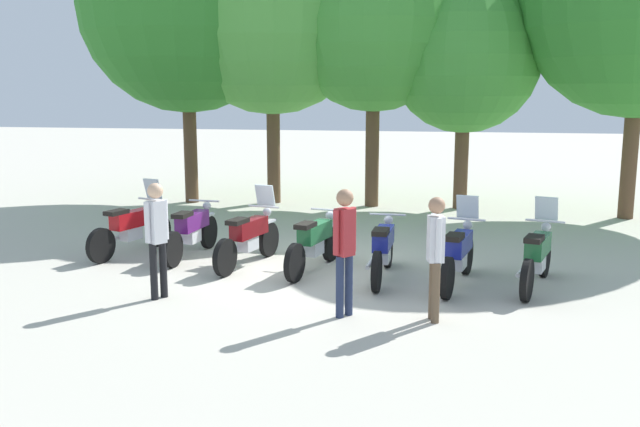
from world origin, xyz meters
name	(u,v)px	position (x,y,z in m)	size (l,w,h in m)	color
ground_plane	(315,270)	(0.00, 0.00, 0.00)	(80.00, 80.00, 0.00)	#BCB7A8
motorcycle_0	(132,227)	(-3.62, 0.54, 0.52)	(0.85, 2.12, 1.37)	black
motorcycle_1	(192,230)	(-2.42, 0.51, 0.50)	(0.62, 2.19, 0.99)	black
motorcycle_2	(249,237)	(-1.20, 0.10, 0.52)	(0.78, 2.15, 1.37)	black
motorcycle_3	(314,242)	(0.00, -0.04, 0.50)	(0.77, 2.16, 0.99)	black
motorcycle_4	(383,248)	(1.21, -0.32, 0.50)	(0.62, 2.19, 0.99)	black
motorcycle_5	(459,253)	(2.42, -0.51, 0.52)	(0.75, 2.16, 1.37)	black
motorcycle_6	(537,255)	(3.64, -0.43, 0.52)	(0.84, 2.13, 1.37)	black
person_0	(435,249)	(2.09, -2.35, 0.99)	(0.27, 0.41, 1.69)	brown
person_1	(157,231)	(-1.97, -2.06, 1.02)	(0.32, 0.38, 1.74)	black
person_2	(345,242)	(0.87, -2.38, 1.05)	(0.33, 0.36, 1.77)	#232D4C
tree_0	(186,7)	(-4.71, 6.54, 5.22)	(5.58, 5.58, 8.01)	brown
tree_1	(272,14)	(-2.47, 6.90, 5.03)	(5.29, 5.29, 7.68)	brown
tree_2	(374,25)	(0.24, 6.79, 4.69)	(4.45, 4.45, 6.93)	brown
tree_3	(465,58)	(2.55, 6.86, 3.86)	(3.82, 3.82, 5.78)	brown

